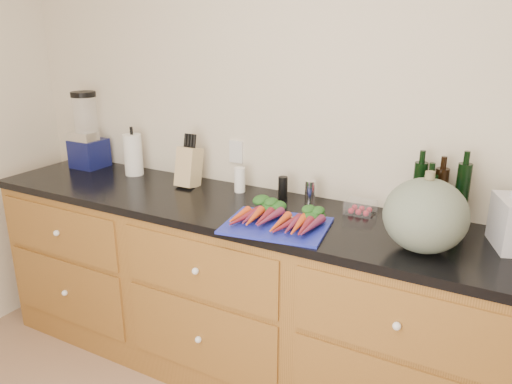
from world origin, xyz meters
The scene contains 14 objects.
wall_back centered at (0.00, 1.62, 1.30)m, with size 4.10×0.05×2.60m, color beige.
cabinets centered at (0.00, 1.30, 0.45)m, with size 3.60×0.64×0.90m.
countertop centered at (0.00, 1.30, 0.92)m, with size 3.64×0.62×0.04m, color black.
cutting_board centered at (-0.13, 1.14, 0.95)m, with size 0.44×0.33×0.01m, color #1C25AA.
carrots centered at (-0.13, 1.18, 0.97)m, with size 0.39×0.28×0.05m.
squash centered at (0.47, 1.20, 1.08)m, with size 0.32×0.32×0.29m, color #556252.
blender_appliance centered at (-1.57, 1.46, 1.14)m, with size 0.18×0.18×0.46m.
paper_towel centered at (-1.21, 1.46, 1.06)m, with size 0.11×0.11×0.24m, color white.
knife_block centered at (-0.81, 1.44, 1.05)m, with size 0.11×0.11×0.21m, color tan.
grinder_salt centered at (-0.51, 1.48, 1.00)m, with size 0.06×0.06×0.13m, color white.
grinder_pepper centered at (-0.26, 1.48, 1.00)m, with size 0.05×0.05×0.12m, color black.
canister_chrome centered at (-0.11, 1.48, 1.00)m, with size 0.05×0.05×0.12m, color white.
tomato_box centered at (0.14, 1.47, 0.97)m, with size 0.13×0.11×0.06m, color white.
bottles centered at (0.46, 1.51, 1.07)m, with size 0.23×0.12×0.28m.
Camera 1 is at (0.76, -0.65, 1.76)m, focal length 35.00 mm.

